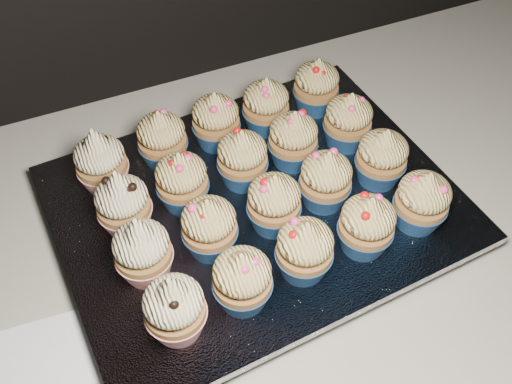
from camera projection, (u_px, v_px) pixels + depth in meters
The scene contains 24 objects.
cabinet at pixel (338, 334), 1.13m from camera, with size 2.40×0.60×0.86m, color black.
worktop at pixel (374, 183), 0.79m from camera, with size 2.44×0.64×0.04m, color silver.
baking_tray at pixel (256, 212), 0.72m from camera, with size 0.43×0.33×0.02m, color black.
foil_lining at pixel (256, 204), 0.70m from camera, with size 0.47×0.37×0.01m, color silver.
cupcake_0 at pixel (175, 308), 0.56m from camera, with size 0.06×0.06×0.10m.
cupcake_1 at pixel (242, 280), 0.58m from camera, with size 0.06×0.06×0.08m.
cupcake_2 at pixel (305, 249), 0.60m from camera, with size 0.06×0.06×0.08m.
cupcake_3 at pixel (367, 225), 0.63m from camera, with size 0.06×0.06×0.08m.
cupcake_4 at pixel (422, 201), 0.65m from camera, with size 0.06×0.06×0.08m.
cupcake_5 at pixel (142, 250), 0.60m from camera, with size 0.06×0.06×0.10m.
cupcake_6 at pixel (209, 227), 0.62m from camera, with size 0.06×0.06×0.08m.
cupcake_7 at pixel (274, 203), 0.65m from camera, with size 0.06×0.06×0.08m.
cupcake_8 at pixel (325, 180), 0.67m from camera, with size 0.06×0.06×0.08m.
cupcake_9 at pixel (382, 158), 0.69m from camera, with size 0.06×0.06×0.08m.
cupcake_10 at pixel (123, 204), 0.64m from camera, with size 0.06×0.06×0.10m.
cupcake_11 at pixel (182, 181), 0.67m from camera, with size 0.06×0.06×0.08m.
cupcake_12 at pixel (242, 159), 0.69m from camera, with size 0.06×0.06×0.08m.
cupcake_13 at pixel (293, 139), 0.71m from camera, with size 0.06×0.06×0.08m.
cupcake_14 at pixel (348, 121), 0.74m from camera, with size 0.06×0.06×0.08m.
cupcake_15 at pixel (101, 162), 0.69m from camera, with size 0.06×0.06×0.10m.
cupcake_16 at pixel (162, 139), 0.71m from camera, with size 0.06×0.06×0.08m.
cupcake_17 at pixel (216, 121), 0.74m from camera, with size 0.06×0.06×0.08m.
cupcake_18 at pixel (266, 106), 0.76m from camera, with size 0.06×0.06×0.08m.
cupcake_19 at pixel (316, 87), 0.78m from camera, with size 0.06×0.06×0.08m.
Camera 1 is at (-0.36, 1.28, 1.47)m, focal length 40.00 mm.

